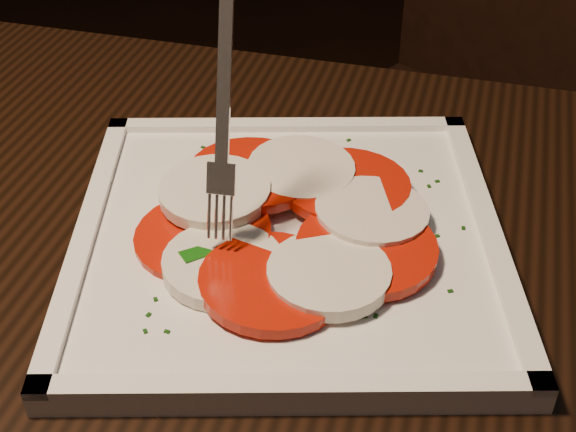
# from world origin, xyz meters

# --- Properties ---
(chair) EXTENTS (0.55, 0.55, 0.93)m
(chair) POSITION_xyz_m (-0.31, 0.77, 0.53)
(chair) COLOR black
(chair) RESTS_ON ground
(plate) EXTENTS (0.40, 0.40, 0.01)m
(plate) POSITION_xyz_m (-0.33, 0.06, 0.76)
(plate) COLOR white
(plate) RESTS_ON table
(caprese_salad) EXTENTS (0.24, 0.27, 0.03)m
(caprese_salad) POSITION_xyz_m (-0.33, 0.06, 0.77)
(caprese_salad) COLOR red
(caprese_salad) RESTS_ON plate
(fork) EXTENTS (0.04, 0.06, 0.16)m
(fork) POSITION_xyz_m (-0.36, 0.05, 0.87)
(fork) COLOR white
(fork) RESTS_ON caprese_salad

